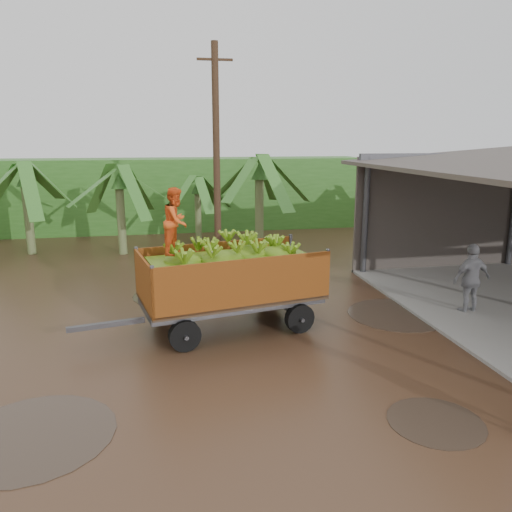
% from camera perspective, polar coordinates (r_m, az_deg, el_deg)
% --- Properties ---
extents(ground, '(100.00, 100.00, 0.00)m').
position_cam_1_polar(ground, '(11.19, -2.13, -11.01)').
color(ground, black).
rests_on(ground, ground).
extents(hedge_north, '(22.00, 3.00, 3.60)m').
position_cam_1_polar(hedge_north, '(26.24, -11.94, 6.91)').
color(hedge_north, '#2D661E').
rests_on(hedge_north, ground).
extents(banana_trailer, '(6.08, 2.90, 3.53)m').
position_cam_1_polar(banana_trailer, '(12.14, -3.01, -2.44)').
color(banana_trailer, '#AA5718').
rests_on(banana_trailer, ground).
extents(man_grey, '(1.18, 0.61, 1.92)m').
position_cam_1_polar(man_grey, '(14.41, 23.40, -2.45)').
color(man_grey, gray).
rests_on(man_grey, ground).
extents(utility_pole, '(1.20, 0.24, 7.72)m').
position_cam_1_polar(utility_pole, '(17.61, -4.53, 11.04)').
color(utility_pole, '#47301E').
rests_on(utility_pole, ground).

